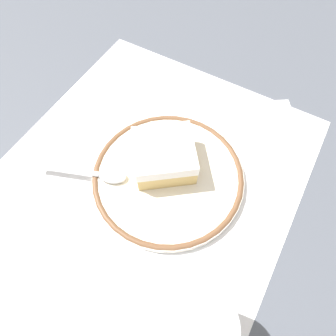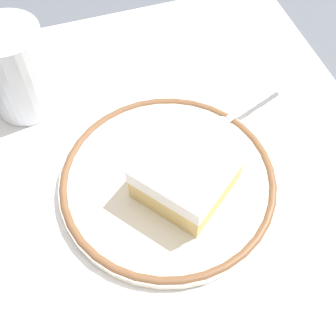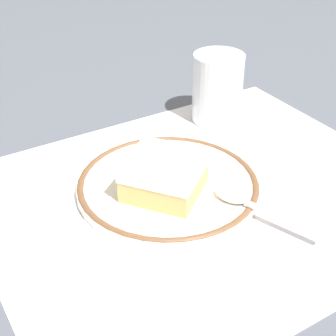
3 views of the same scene
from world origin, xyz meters
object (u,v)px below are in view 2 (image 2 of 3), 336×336
cake_slice (186,174)px  plate (168,181)px  spoon (231,117)px  cup (18,75)px

cake_slice → plate: bearing=46.1°
cake_slice → spoon: 0.10m
cake_slice → cup: 0.21m
spoon → cup: (0.10, 0.20, 0.03)m
plate → spoon: bearing=-59.8°
cup → spoon: bearing=-117.0°
plate → cake_slice: size_ratio=1.91×
spoon → cup: cup is taller
cup → plate: bearing=-142.8°
spoon → cake_slice: bearing=131.1°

